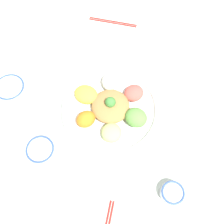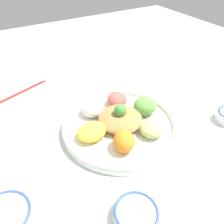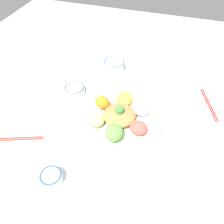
{
  "view_description": "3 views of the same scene",
  "coord_description": "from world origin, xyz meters",
  "px_view_note": "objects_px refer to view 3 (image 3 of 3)",
  "views": [
    {
      "loc": [
        0.4,
        0.26,
        0.95
      ],
      "look_at": [
        0.07,
        0.05,
        0.09
      ],
      "focal_mm": 42.0,
      "sensor_mm": 36.0,
      "label": 1
    },
    {
      "loc": [
        0.49,
        -0.27,
        0.51
      ],
      "look_at": [
        0.0,
        0.01,
        0.05
      ],
      "focal_mm": 35.0,
      "sensor_mm": 36.0,
      "label": 2
    },
    {
      "loc": [
        -0.12,
        0.66,
        0.76
      ],
      "look_at": [
        0.06,
        0.06,
        0.09
      ],
      "focal_mm": 35.0,
      "sensor_mm": 36.0,
      "label": 3
    }
  ],
  "objects_px": {
    "chopsticks_pair_near": "(16,138)",
    "serving_spoon_extra": "(55,209)",
    "salad_platter": "(119,117)",
    "chopsticks_pair_far": "(209,104)",
    "sauce_bowl_red": "(75,89)",
    "rice_bowl_blue": "(51,177)",
    "serving_spoon_main": "(154,72)",
    "sauce_bowl_dark": "(114,64)"
  },
  "relations": [
    {
      "from": "sauce_bowl_red",
      "to": "chopsticks_pair_near",
      "type": "height_order",
      "value": "sauce_bowl_red"
    },
    {
      "from": "chopsticks_pair_near",
      "to": "chopsticks_pair_far",
      "type": "bearing_deg",
      "value": 10.25
    },
    {
      "from": "sauce_bowl_red",
      "to": "chopsticks_pair_near",
      "type": "xyz_separation_m",
      "value": [
        0.12,
        0.36,
        -0.01
      ]
    },
    {
      "from": "chopsticks_pair_far",
      "to": "serving_spoon_main",
      "type": "bearing_deg",
      "value": -140.26
    },
    {
      "from": "chopsticks_pair_far",
      "to": "rice_bowl_blue",
      "type": "bearing_deg",
      "value": -63.03
    },
    {
      "from": "salad_platter",
      "to": "serving_spoon_main",
      "type": "relative_size",
      "value": 3.06
    },
    {
      "from": "sauce_bowl_red",
      "to": "serving_spoon_extra",
      "type": "relative_size",
      "value": 0.76
    },
    {
      "from": "sauce_bowl_dark",
      "to": "chopsticks_pair_near",
      "type": "relative_size",
      "value": 0.53
    },
    {
      "from": "salad_platter",
      "to": "serving_spoon_extra",
      "type": "bearing_deg",
      "value": 77.23
    },
    {
      "from": "serving_spoon_main",
      "to": "serving_spoon_extra",
      "type": "height_order",
      "value": "same"
    },
    {
      "from": "chopsticks_pair_near",
      "to": "serving_spoon_main",
      "type": "distance_m",
      "value": 0.81
    },
    {
      "from": "sauce_bowl_dark",
      "to": "serving_spoon_extra",
      "type": "height_order",
      "value": "sauce_bowl_dark"
    },
    {
      "from": "salad_platter",
      "to": "rice_bowl_blue",
      "type": "distance_m",
      "value": 0.38
    },
    {
      "from": "sauce_bowl_dark",
      "to": "chopsticks_pair_near",
      "type": "distance_m",
      "value": 0.67
    },
    {
      "from": "sauce_bowl_red",
      "to": "serving_spoon_main",
      "type": "height_order",
      "value": "sauce_bowl_red"
    },
    {
      "from": "salad_platter",
      "to": "sauce_bowl_dark",
      "type": "xyz_separation_m",
      "value": [
        0.14,
        -0.39,
        -0.0
      ]
    },
    {
      "from": "rice_bowl_blue",
      "to": "serving_spoon_main",
      "type": "height_order",
      "value": "rice_bowl_blue"
    },
    {
      "from": "salad_platter",
      "to": "chopsticks_pair_far",
      "type": "relative_size",
      "value": 1.76
    },
    {
      "from": "chopsticks_pair_far",
      "to": "chopsticks_pair_near",
      "type": "bearing_deg",
      "value": -79.24
    },
    {
      "from": "sauce_bowl_dark",
      "to": "serving_spoon_main",
      "type": "distance_m",
      "value": 0.23
    },
    {
      "from": "chopsticks_pair_near",
      "to": "serving_spoon_extra",
      "type": "relative_size",
      "value": 1.63
    },
    {
      "from": "chopsticks_pair_near",
      "to": "serving_spoon_main",
      "type": "height_order",
      "value": "chopsticks_pair_near"
    },
    {
      "from": "rice_bowl_blue",
      "to": "chopsticks_pair_near",
      "type": "bearing_deg",
      "value": -27.04
    },
    {
      "from": "chopsticks_pair_near",
      "to": "serving_spoon_main",
      "type": "relative_size",
      "value": 1.78
    },
    {
      "from": "salad_platter",
      "to": "serving_spoon_main",
      "type": "distance_m",
      "value": 0.43
    },
    {
      "from": "chopsticks_pair_far",
      "to": "serving_spoon_main",
      "type": "relative_size",
      "value": 1.74
    },
    {
      "from": "salad_platter",
      "to": "serving_spoon_main",
      "type": "height_order",
      "value": "salad_platter"
    },
    {
      "from": "salad_platter",
      "to": "chopsticks_pair_near",
      "type": "bearing_deg",
      "value": 29.86
    },
    {
      "from": "sauce_bowl_dark",
      "to": "chopsticks_pair_far",
      "type": "relative_size",
      "value": 0.54
    },
    {
      "from": "rice_bowl_blue",
      "to": "chopsticks_pair_near",
      "type": "relative_size",
      "value": 0.36
    },
    {
      "from": "chopsticks_pair_near",
      "to": "salad_platter",
      "type": "bearing_deg",
      "value": 9.74
    },
    {
      "from": "serving_spoon_extra",
      "to": "serving_spoon_main",
      "type": "bearing_deg",
      "value": -96.31
    },
    {
      "from": "sauce_bowl_red",
      "to": "chopsticks_pair_near",
      "type": "relative_size",
      "value": 0.47
    },
    {
      "from": "rice_bowl_blue",
      "to": "sauce_bowl_dark",
      "type": "height_order",
      "value": "sauce_bowl_dark"
    },
    {
      "from": "salad_platter",
      "to": "serving_spoon_main",
      "type": "bearing_deg",
      "value": -102.18
    },
    {
      "from": "sauce_bowl_dark",
      "to": "salad_platter",
      "type": "bearing_deg",
      "value": 110.08
    },
    {
      "from": "sauce_bowl_red",
      "to": "sauce_bowl_dark",
      "type": "xyz_separation_m",
      "value": [
        -0.14,
        -0.26,
        0.01
      ]
    },
    {
      "from": "sauce_bowl_dark",
      "to": "chopsticks_pair_far",
      "type": "height_order",
      "value": "sauce_bowl_dark"
    },
    {
      "from": "salad_platter",
      "to": "sauce_bowl_red",
      "type": "distance_m",
      "value": 0.31
    },
    {
      "from": "sauce_bowl_red",
      "to": "rice_bowl_blue",
      "type": "xyz_separation_m",
      "value": [
        -0.12,
        0.48,
        0.0
      ]
    },
    {
      "from": "chopsticks_pair_near",
      "to": "chopsticks_pair_far",
      "type": "relative_size",
      "value": 1.02
    },
    {
      "from": "salad_platter",
      "to": "chopsticks_pair_near",
      "type": "distance_m",
      "value": 0.46
    }
  ]
}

